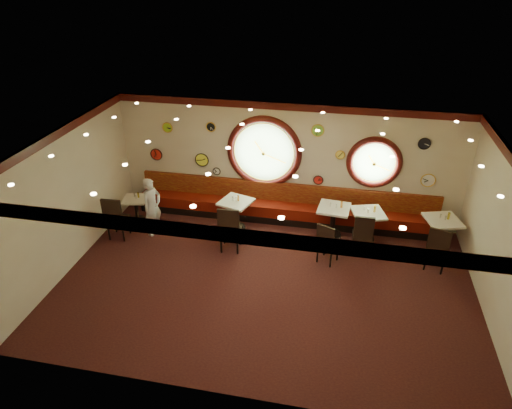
% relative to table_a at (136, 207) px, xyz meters
% --- Properties ---
extents(floor, '(9.00, 6.00, 0.00)m').
position_rel_table_a_xyz_m(floor, '(3.90, -1.96, -0.42)').
color(floor, black).
rests_on(floor, ground).
extents(ceiling, '(9.00, 6.00, 0.02)m').
position_rel_table_a_xyz_m(ceiling, '(3.90, -1.96, 2.78)').
color(ceiling, '#BB8C34').
rests_on(ceiling, wall_back).
extents(wall_back, '(9.00, 0.02, 3.20)m').
position_rel_table_a_xyz_m(wall_back, '(3.90, 1.04, 1.18)').
color(wall_back, beige).
rests_on(wall_back, floor).
extents(wall_front, '(9.00, 0.02, 3.20)m').
position_rel_table_a_xyz_m(wall_front, '(3.90, -4.96, 1.18)').
color(wall_front, beige).
rests_on(wall_front, floor).
extents(wall_left, '(0.02, 6.00, 3.20)m').
position_rel_table_a_xyz_m(wall_left, '(-0.60, -1.96, 1.18)').
color(wall_left, beige).
rests_on(wall_left, floor).
extents(wall_right, '(0.02, 6.00, 3.20)m').
position_rel_table_a_xyz_m(wall_right, '(8.40, -1.96, 1.18)').
color(wall_right, beige).
rests_on(wall_right, floor).
extents(molding_back, '(9.00, 0.10, 0.18)m').
position_rel_table_a_xyz_m(molding_back, '(3.90, 0.99, 2.69)').
color(molding_back, '#3D0D0B').
rests_on(molding_back, wall_back).
extents(molding_front, '(9.00, 0.10, 0.18)m').
position_rel_table_a_xyz_m(molding_front, '(3.90, -4.91, 2.69)').
color(molding_front, '#3D0D0B').
rests_on(molding_front, wall_back).
extents(molding_left, '(0.10, 6.00, 0.18)m').
position_rel_table_a_xyz_m(molding_left, '(-0.55, -1.96, 2.69)').
color(molding_left, '#3D0D0B').
rests_on(molding_left, wall_back).
extents(banquette_base, '(8.00, 0.55, 0.20)m').
position_rel_table_a_xyz_m(banquette_base, '(3.90, 0.76, -0.32)').
color(banquette_base, black).
rests_on(banquette_base, floor).
extents(banquette_seat, '(8.00, 0.55, 0.30)m').
position_rel_table_a_xyz_m(banquette_seat, '(3.90, 0.76, -0.07)').
color(banquette_seat, '#5C0F07').
rests_on(banquette_seat, banquette_base).
extents(banquette_back, '(8.00, 0.10, 0.55)m').
position_rel_table_a_xyz_m(banquette_back, '(3.90, 0.98, 0.33)').
color(banquette_back, '#5F070A').
rests_on(banquette_back, wall_back).
extents(porthole_left_glass, '(1.66, 0.02, 1.66)m').
position_rel_table_a_xyz_m(porthole_left_glass, '(3.30, 1.03, 1.43)').
color(porthole_left_glass, '#81B46C').
rests_on(porthole_left_glass, wall_back).
extents(porthole_left_frame, '(1.98, 0.18, 1.98)m').
position_rel_table_a_xyz_m(porthole_left_frame, '(3.30, 1.02, 1.43)').
color(porthole_left_frame, '#3D0D0B').
rests_on(porthole_left_frame, wall_back).
extents(porthole_left_ring, '(1.61, 0.03, 1.61)m').
position_rel_table_a_xyz_m(porthole_left_ring, '(3.30, 0.99, 1.43)').
color(porthole_left_ring, gold).
rests_on(porthole_left_ring, wall_back).
extents(porthole_right_glass, '(1.10, 0.02, 1.10)m').
position_rel_table_a_xyz_m(porthole_right_glass, '(6.10, 1.03, 1.38)').
color(porthole_right_glass, '#81B46C').
rests_on(porthole_right_glass, wall_back).
extents(porthole_right_frame, '(1.38, 0.18, 1.38)m').
position_rel_table_a_xyz_m(porthole_right_frame, '(6.10, 1.02, 1.38)').
color(porthole_right_frame, '#3D0D0B').
rests_on(porthole_right_frame, wall_back).
extents(porthole_right_ring, '(1.09, 0.03, 1.09)m').
position_rel_table_a_xyz_m(porthole_right_ring, '(6.10, 0.99, 1.38)').
color(porthole_right_ring, gold).
rests_on(porthole_right_ring, wall_back).
extents(wall_clock_0, '(0.34, 0.03, 0.34)m').
position_rel_table_a_xyz_m(wall_clock_0, '(7.45, 1.00, 1.03)').
color(wall_clock_0, white).
rests_on(wall_clock_0, wall_back).
extents(wall_clock_1, '(0.26, 0.03, 0.26)m').
position_rel_table_a_xyz_m(wall_clock_1, '(0.70, 1.00, 1.93)').
color(wall_clock_1, '#8AC226').
rests_on(wall_clock_1, wall_back).
extents(wall_clock_2, '(0.28, 0.03, 0.28)m').
position_rel_table_a_xyz_m(wall_clock_2, '(7.20, 1.00, 1.98)').
color(wall_clock_2, black).
rests_on(wall_clock_2, wall_back).
extents(wall_clock_3, '(0.32, 0.03, 0.32)m').
position_rel_table_a_xyz_m(wall_clock_3, '(0.30, 1.00, 1.13)').
color(wall_clock_3, red).
rests_on(wall_clock_3, wall_back).
extents(wall_clock_4, '(0.20, 0.03, 0.20)m').
position_rel_table_a_xyz_m(wall_clock_4, '(2.00, 1.00, 0.78)').
color(wall_clock_4, white).
rests_on(wall_clock_4, wall_back).
extents(wall_clock_5, '(0.24, 0.03, 0.24)m').
position_rel_table_a_xyz_m(wall_clock_5, '(4.75, 1.00, 0.78)').
color(wall_clock_5, red).
rests_on(wall_clock_5, wall_back).
extents(wall_clock_6, '(0.30, 0.03, 0.30)m').
position_rel_table_a_xyz_m(wall_clock_6, '(4.65, 1.00, 2.13)').
color(wall_clock_6, '#8FE246').
rests_on(wall_clock_6, wall_back).
extents(wall_clock_7, '(0.36, 0.03, 0.36)m').
position_rel_table_a_xyz_m(wall_clock_7, '(1.60, 1.00, 1.08)').
color(wall_clock_7, yellow).
rests_on(wall_clock_7, wall_back).
extents(wall_clock_8, '(0.22, 0.03, 0.22)m').
position_rel_table_a_xyz_m(wall_clock_8, '(5.25, 1.00, 1.53)').
color(wall_clock_8, '#EAD14E').
rests_on(wall_clock_8, wall_back).
extents(wall_clock_9, '(0.24, 0.03, 0.24)m').
position_rel_table_a_xyz_m(wall_clock_9, '(1.90, 1.00, 2.03)').
color(wall_clock_9, black).
rests_on(wall_clock_9, wall_back).
extents(table_a, '(0.71, 0.71, 0.67)m').
position_rel_table_a_xyz_m(table_a, '(0.00, 0.00, 0.00)').
color(table_a, black).
rests_on(table_a, floor).
extents(table_b, '(0.94, 0.94, 0.83)m').
position_rel_table_a_xyz_m(table_b, '(2.74, 0.11, 0.10)').
color(table_b, black).
rests_on(table_b, floor).
extents(table_c, '(0.84, 0.84, 0.84)m').
position_rel_table_a_xyz_m(table_c, '(5.23, 0.25, 0.11)').
color(table_c, black).
rests_on(table_c, floor).
extents(table_d, '(0.93, 0.93, 0.82)m').
position_rel_table_a_xyz_m(table_d, '(6.07, 0.21, 0.10)').
color(table_d, black).
rests_on(table_d, floor).
extents(table_e, '(0.95, 0.95, 0.84)m').
position_rel_table_a_xyz_m(table_e, '(7.80, 0.17, 0.11)').
color(table_e, black).
rests_on(table_e, floor).
extents(chair_a, '(0.51, 0.51, 0.73)m').
position_rel_table_a_xyz_m(chair_a, '(-0.10, -0.96, 0.25)').
color(chair_a, black).
rests_on(chair_a, floor).
extents(chair_b, '(0.54, 0.54, 0.76)m').
position_rel_table_a_xyz_m(chair_b, '(2.83, -0.93, 0.28)').
color(chair_b, black).
rests_on(chair_b, floor).
extents(chair_c, '(0.58, 0.58, 0.65)m').
position_rel_table_a_xyz_m(chair_c, '(5.14, -0.96, 0.18)').
color(chair_c, black).
rests_on(chair_c, floor).
extents(chair_d, '(0.47, 0.47, 0.68)m').
position_rel_table_a_xyz_m(chair_d, '(5.95, -0.44, 0.20)').
color(chair_d, black).
rests_on(chair_d, floor).
extents(chair_e, '(0.59, 0.59, 0.70)m').
position_rel_table_a_xyz_m(chair_e, '(7.59, -0.74, 0.23)').
color(chair_e, black).
rests_on(chair_e, floor).
extents(condiment_a_salt, '(0.03, 0.03, 0.09)m').
position_rel_table_a_xyz_m(condiment_a_salt, '(-0.04, 0.08, 0.29)').
color(condiment_a_salt, '#BCBCC1').
rests_on(condiment_a_salt, table_a).
extents(condiment_b_salt, '(0.04, 0.04, 0.11)m').
position_rel_table_a_xyz_m(condiment_b_salt, '(2.66, 0.11, 0.46)').
color(condiment_b_salt, silver).
rests_on(condiment_b_salt, table_b).
extents(condiment_c_salt, '(0.03, 0.03, 0.09)m').
position_rel_table_a_xyz_m(condiment_c_salt, '(5.13, 0.29, 0.47)').
color(condiment_c_salt, silver).
rests_on(condiment_c_salt, table_c).
extents(condiment_d_salt, '(0.03, 0.03, 0.09)m').
position_rel_table_a_xyz_m(condiment_d_salt, '(5.96, 0.29, 0.45)').
color(condiment_d_salt, silver).
rests_on(condiment_d_salt, table_d).
extents(condiment_a_pepper, '(0.03, 0.03, 0.09)m').
position_rel_table_a_xyz_m(condiment_a_pepper, '(0.03, 0.02, 0.29)').
color(condiment_a_pepper, silver).
rests_on(condiment_a_pepper, table_a).
extents(condiment_b_pepper, '(0.04, 0.04, 0.11)m').
position_rel_table_a_xyz_m(condiment_b_pepper, '(2.76, 0.09, 0.46)').
color(condiment_b_pepper, silver).
rests_on(condiment_b_pepper, table_b).
extents(condiment_c_pepper, '(0.03, 0.03, 0.09)m').
position_rel_table_a_xyz_m(condiment_c_pepper, '(5.28, 0.24, 0.46)').
color(condiment_c_pepper, silver).
rests_on(condiment_c_pepper, table_c).
extents(condiment_d_pepper, '(0.04, 0.04, 0.11)m').
position_rel_table_a_xyz_m(condiment_d_pepper, '(6.05, 0.18, 0.46)').
color(condiment_d_pepper, silver).
rests_on(condiment_d_pepper, table_d).
extents(condiment_a_bottle, '(0.05, 0.05, 0.15)m').
position_rel_table_a_xyz_m(condiment_a_bottle, '(0.07, 0.08, 0.32)').
color(condiment_a_bottle, gold).
rests_on(condiment_a_bottle, table_a).
extents(condiment_b_bottle, '(0.05, 0.05, 0.15)m').
position_rel_table_a_xyz_m(condiment_b_bottle, '(2.80, 0.14, 0.48)').
color(condiment_b_bottle, orange).
rests_on(condiment_b_bottle, table_b).
extents(condiment_c_bottle, '(0.06, 0.06, 0.18)m').
position_rel_table_a_xyz_m(condiment_c_bottle, '(5.40, 0.28, 0.51)').
color(condiment_c_bottle, '#C57E2E').
rests_on(condiment_c_bottle, table_c).
extents(condiment_d_bottle, '(0.06, 0.06, 0.18)m').
position_rel_table_a_xyz_m(condiment_d_bottle, '(6.21, 0.25, 0.49)').
color(condiment_d_bottle, gold).
rests_on(condiment_d_bottle, table_d).
extents(condiment_e_salt, '(0.03, 0.03, 0.10)m').
position_rel_table_a_xyz_m(condiment_e_salt, '(7.74, 0.24, 0.47)').
color(condiment_e_salt, silver).
rests_on(condiment_e_salt, table_e).
extents(condiment_e_pepper, '(0.04, 0.04, 0.10)m').
position_rel_table_a_xyz_m(condiment_e_pepper, '(7.85, 0.16, 0.47)').
color(condiment_e_pepper, silver).
rests_on(condiment_e_pepper, table_e).
extents(condiment_e_bottle, '(0.05, 0.05, 0.17)m').
position_rel_table_a_xyz_m(condiment_e_bottle, '(7.91, 0.21, 0.51)').
color(condiment_e_bottle, gold).
rests_on(condiment_e_bottle, table_e).
extents(waiter, '(0.56, 0.66, 1.54)m').
position_rel_table_a_xyz_m(waiter, '(0.71, -0.50, 0.35)').
color(waiter, silver).
rests_on(waiter, floor).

